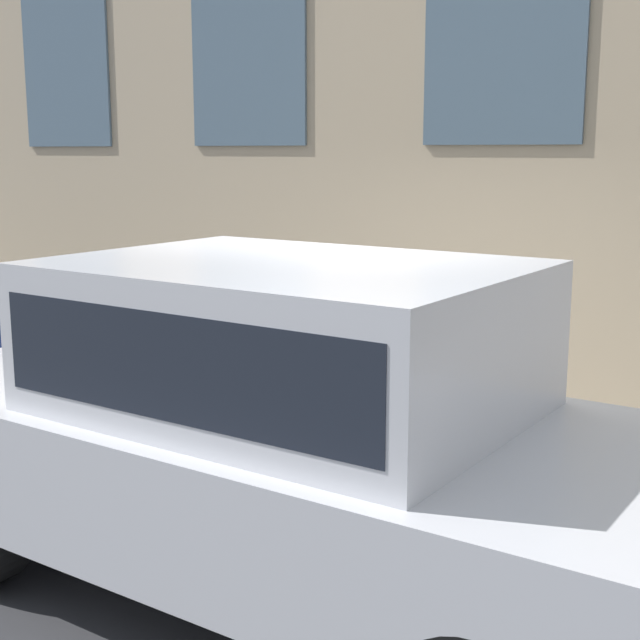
# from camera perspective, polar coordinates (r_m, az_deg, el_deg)

# --- Properties ---
(ground_plane) EXTENTS (80.00, 80.00, 0.00)m
(ground_plane) POSITION_cam_1_polar(r_m,az_deg,el_deg) (6.38, 2.05, -11.49)
(ground_plane) COLOR #2D2D30
(sidewalk) EXTENTS (2.37, 60.00, 0.16)m
(sidewalk) POSITION_cam_1_polar(r_m,az_deg,el_deg) (7.32, 7.07, -7.91)
(sidewalk) COLOR gray
(sidewalk) RESTS_ON ground_plane
(fire_hydrant) EXTENTS (0.29, 0.42, 0.83)m
(fire_hydrant) POSITION_cam_1_polar(r_m,az_deg,el_deg) (6.95, 1.07, -4.51)
(fire_hydrant) COLOR gray
(fire_hydrant) RESTS_ON sidewalk
(person) EXTENTS (0.26, 0.17, 1.07)m
(person) POSITION_cam_1_polar(r_m,az_deg,el_deg) (7.41, -1.00, -1.80)
(person) COLOR #726651
(person) RESTS_ON sidewalk
(parked_car_silver_near) EXTENTS (2.01, 4.99, 1.86)m
(parked_car_silver_near) POSITION_cam_1_polar(r_m,az_deg,el_deg) (4.78, -1.97, -6.37)
(parked_car_silver_near) COLOR black
(parked_car_silver_near) RESTS_ON ground_plane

